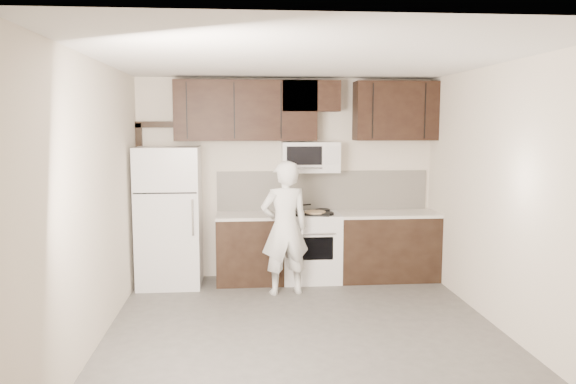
{
  "coord_description": "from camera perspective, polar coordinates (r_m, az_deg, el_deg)",
  "views": [
    {
      "loc": [
        -0.64,
        -5.36,
        2.09
      ],
      "look_at": [
        -0.1,
        0.9,
        1.33
      ],
      "focal_mm": 35.0,
      "sensor_mm": 36.0,
      "label": 1
    }
  ],
  "objects": [
    {
      "name": "floor",
      "position": [
        5.79,
        1.78,
        -14.24
      ],
      "size": [
        4.5,
        4.5,
        0.0
      ],
      "primitive_type": "plane",
      "color": "#4F4C4A",
      "rests_on": "ground"
    },
    {
      "name": "back_wall",
      "position": [
        7.67,
        -0.15,
        1.41
      ],
      "size": [
        4.0,
        0.0,
        4.0
      ],
      "primitive_type": "plane",
      "rotation": [
        1.57,
        0.0,
        0.0
      ],
      "color": "beige",
      "rests_on": "ground"
    },
    {
      "name": "ceiling",
      "position": [
        5.43,
        1.89,
        13.37
      ],
      "size": [
        4.5,
        4.5,
        0.0
      ],
      "primitive_type": "plane",
      "rotation": [
        3.14,
        0.0,
        0.0
      ],
      "color": "white",
      "rests_on": "back_wall"
    },
    {
      "name": "counter_run",
      "position": [
        7.58,
        4.62,
        -5.53
      ],
      "size": [
        2.95,
        0.64,
        0.91
      ],
      "color": "black",
      "rests_on": "floor"
    },
    {
      "name": "stove",
      "position": [
        7.54,
        2.34,
        -5.55
      ],
      "size": [
        0.76,
        0.66,
        0.94
      ],
      "color": "silver",
      "rests_on": "floor"
    },
    {
      "name": "backsplash",
      "position": [
        7.74,
        3.55,
        0.17
      ],
      "size": [
        2.9,
        0.02,
        0.54
      ],
      "primitive_type": "cube",
      "color": "silver",
      "rests_on": "counter_run"
    },
    {
      "name": "upper_cabinets",
      "position": [
        7.48,
        1.57,
        8.41
      ],
      "size": [
        3.48,
        0.35,
        0.78
      ],
      "color": "black",
      "rests_on": "back_wall"
    },
    {
      "name": "microwave",
      "position": [
        7.49,
        2.27,
        3.57
      ],
      "size": [
        0.76,
        0.42,
        0.4
      ],
      "color": "silver",
      "rests_on": "upper_cabinets"
    },
    {
      "name": "refrigerator",
      "position": [
        7.4,
        -11.96,
        -2.46
      ],
      "size": [
        0.8,
        0.76,
        1.8
      ],
      "color": "silver",
      "rests_on": "floor"
    },
    {
      "name": "door_trim",
      "position": [
        7.72,
        -14.46,
        0.46
      ],
      "size": [
        0.5,
        0.08,
        2.12
      ],
      "color": "black",
      "rests_on": "floor"
    },
    {
      "name": "saucepan",
      "position": [
        7.57,
        0.87,
        -1.51
      ],
      "size": [
        0.29,
        0.17,
        0.17
      ],
      "color": "silver",
      "rests_on": "stove"
    },
    {
      "name": "baking_tray",
      "position": [
        7.36,
        2.75,
        -2.21
      ],
      "size": [
        0.49,
        0.42,
        0.02
      ],
      "primitive_type": "cube",
      "rotation": [
        0.0,
        0.0,
        -0.32
      ],
      "color": "black",
      "rests_on": "counter_run"
    },
    {
      "name": "pizza",
      "position": [
        7.36,
        2.75,
        -2.05
      ],
      "size": [
        0.35,
        0.35,
        0.02
      ],
      "primitive_type": "cylinder",
      "rotation": [
        0.0,
        0.0,
        -0.32
      ],
      "color": "#C5B484",
      "rests_on": "baking_tray"
    },
    {
      "name": "person",
      "position": [
        6.88,
        -0.33,
        -3.67
      ],
      "size": [
        0.67,
        0.5,
        1.65
      ],
      "primitive_type": "imported",
      "rotation": [
        0.0,
        0.0,
        3.33
      ],
      "color": "white",
      "rests_on": "floor"
    }
  ]
}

